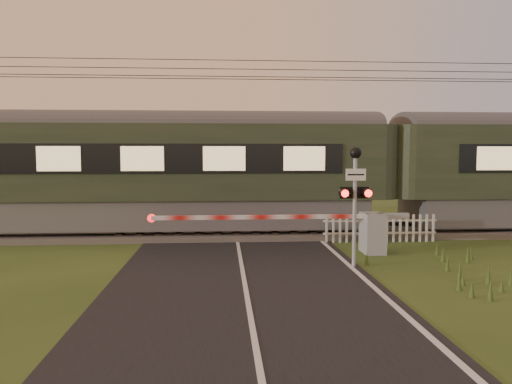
{
  "coord_description": "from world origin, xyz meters",
  "views": [
    {
      "loc": [
        -0.48,
        -11.08,
        2.9
      ],
      "look_at": [
        0.49,
        3.2,
        1.77
      ],
      "focal_mm": 35.0,
      "sensor_mm": 36.0,
      "label": 1
    }
  ],
  "objects": [
    {
      "name": "overhead_wires",
      "position": [
        0.0,
        6.5,
        5.72
      ],
      "size": [
        120.0,
        0.62,
        0.62
      ],
      "color": "black",
      "rests_on": "ground"
    },
    {
      "name": "ground",
      "position": [
        0.0,
        0.0,
        0.0
      ],
      "size": [
        160.0,
        160.0,
        0.0
      ],
      "primitive_type": "plane",
      "color": "#2C4119",
      "rests_on": "ground"
    },
    {
      "name": "track_bed",
      "position": [
        0.0,
        6.5,
        0.07
      ],
      "size": [
        140.0,
        3.4,
        0.39
      ],
      "color": "#47423D",
      "rests_on": "ground"
    },
    {
      "name": "boom_gate",
      "position": [
        3.49,
        2.96,
        0.65
      ],
      "size": [
        7.5,
        0.89,
        1.19
      ],
      "color": "gray",
      "rests_on": "ground"
    },
    {
      "name": "road",
      "position": [
        0.02,
        -0.23,
        0.01
      ],
      "size": [
        6.0,
        140.0,
        0.03
      ],
      "color": "black",
      "rests_on": "ground"
    },
    {
      "name": "picket_fence",
      "position": [
        4.62,
        4.6,
        0.46
      ],
      "size": [
        3.75,
        0.08,
        0.9
      ],
      "color": "silver",
      "rests_on": "ground"
    },
    {
      "name": "train",
      "position": [
        5.43,
        6.5,
        2.29
      ],
      "size": [
        43.16,
        2.98,
        4.02
      ],
      "color": "slate",
      "rests_on": "ground"
    },
    {
      "name": "crossing_signal",
      "position": [
        2.85,
        1.22,
        2.09
      ],
      "size": [
        0.78,
        0.34,
        3.05
      ],
      "color": "gray",
      "rests_on": "ground"
    }
  ]
}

